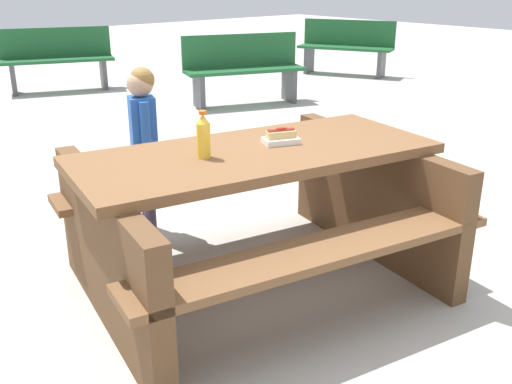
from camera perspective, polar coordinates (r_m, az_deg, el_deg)
The scene contains 8 objects.
ground_plane at distance 3.21m, azimuth -0.00°, elevation -8.80°, with size 30.00×30.00×0.00m, color #B7B2A8.
picnic_table at distance 3.02m, azimuth -0.00°, elevation -1.43°, with size 2.03×1.72×0.75m.
soda_bottle at distance 2.77m, azimuth -5.12°, elevation 5.40°, with size 0.07×0.07×0.23m.
hotdog_tray at distance 3.02m, azimuth 2.37°, elevation 5.31°, with size 0.21×0.17×0.08m.
child_in_coat at distance 3.66m, azimuth -10.85°, elevation 5.92°, with size 0.20×0.25×1.05m.
park_bench_near at distance 7.48m, azimuth -1.23°, elevation 11.95°, with size 1.55×0.88×0.85m.
park_bench_mid at distance 9.83m, azimuth 8.75°, elevation 13.80°, with size 1.00×1.53×0.85m.
park_bench_far at distance 8.80m, azimuth -18.71°, elevation 12.20°, with size 1.55×0.88×0.85m.
Camera 1 is at (-1.82, -2.13, 1.58)m, focal length 41.27 mm.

